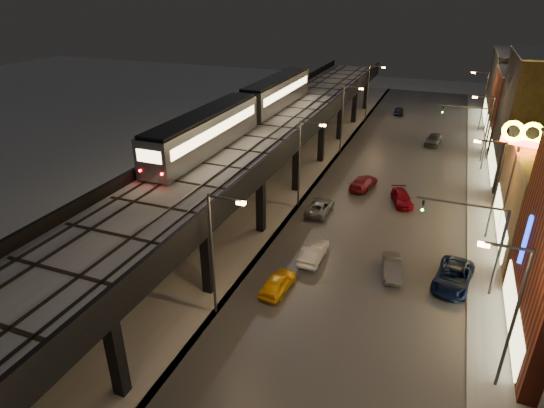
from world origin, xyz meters
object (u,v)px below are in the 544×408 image
(car_near_white, at_px, (313,252))
(car_mid_silver, at_px, (320,207))
(subway_train, at_px, (247,108))
(car_onc_white, at_px, (402,199))
(car_onc_red, at_px, (433,140))
(car_taxi, at_px, (278,283))
(car_onc_silver, at_px, (391,268))
(car_onc_dark, at_px, (453,277))
(car_mid_dark, at_px, (363,183))
(car_far_white, at_px, (399,111))

(car_near_white, bearing_deg, car_mid_silver, -77.41)
(subway_train, distance_m, car_onc_white, 19.24)
(car_onc_white, bearing_deg, car_onc_red, 67.29)
(car_onc_white, bearing_deg, car_taxi, -127.89)
(car_onc_silver, relative_size, car_onc_dark, 0.72)
(car_onc_dark, height_order, car_onc_red, car_onc_red)
(car_taxi, distance_m, car_onc_silver, 9.11)
(subway_train, xyz_separation_m, car_taxi, (10.93, -19.14, -7.70))
(car_onc_silver, xyz_separation_m, car_onc_white, (-0.83, 13.45, -0.01))
(car_near_white, bearing_deg, car_mid_dark, -93.21)
(car_mid_dark, bearing_deg, car_near_white, 98.26)
(subway_train, distance_m, car_onc_dark, 27.80)
(car_near_white, relative_size, car_far_white, 1.15)
(car_near_white, relative_size, car_mid_silver, 0.98)
(car_near_white, height_order, car_far_white, car_near_white)
(subway_train, bearing_deg, car_mid_silver, -28.32)
(car_mid_dark, relative_size, car_far_white, 1.25)
(subway_train, height_order, car_onc_red, subway_train)
(car_onc_dark, relative_size, car_onc_white, 1.24)
(car_far_white, bearing_deg, car_onc_red, 109.75)
(car_taxi, bearing_deg, car_near_white, -99.22)
(car_mid_dark, relative_size, car_onc_red, 1.07)
(car_taxi, height_order, car_onc_silver, car_taxi)
(car_taxi, xyz_separation_m, car_mid_dark, (2.16, 21.20, 0.01))
(subway_train, xyz_separation_m, car_onc_silver, (18.43, -13.97, -7.74))
(car_onc_silver, bearing_deg, car_near_white, 170.19)
(car_near_white, distance_m, car_onc_silver, 6.30)
(car_onc_silver, distance_m, car_onc_dark, 4.50)
(car_mid_silver, xyz_separation_m, car_onc_silver, (8.18, -8.45, 0.01))
(subway_train, height_order, car_onc_dark, subway_train)
(car_far_white, bearing_deg, car_near_white, 85.95)
(car_near_white, xyz_separation_m, car_onc_dark, (10.80, 0.35, 0.02))
(car_near_white, height_order, car_onc_red, car_onc_red)
(car_onc_white, bearing_deg, car_near_white, -130.12)
(car_mid_silver, distance_m, car_onc_red, 28.24)
(car_far_white, bearing_deg, car_onc_silver, 93.02)
(car_near_white, xyz_separation_m, car_mid_dark, (0.96, 16.16, -0.03))
(car_onc_silver, relative_size, car_onc_white, 0.90)
(car_far_white, bearing_deg, car_taxi, 84.77)
(car_onc_dark, bearing_deg, subway_train, 157.54)
(car_mid_dark, relative_size, car_onc_white, 1.11)
(car_taxi, bearing_deg, subway_train, -56.10)
(car_onc_silver, distance_m, car_onc_red, 35.20)
(subway_train, xyz_separation_m, car_mid_dark, (13.09, 2.06, -7.68))
(car_onc_dark, bearing_deg, car_mid_dark, 130.37)
(subway_train, relative_size, car_far_white, 9.51)
(car_far_white, bearing_deg, subway_train, 67.63)
(car_near_white, height_order, car_onc_white, car_near_white)
(car_mid_dark, relative_size, car_onc_dark, 0.89)
(car_onc_silver, bearing_deg, car_mid_silver, 123.12)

